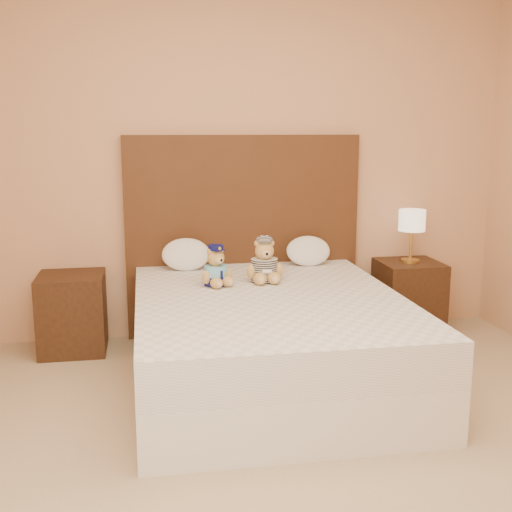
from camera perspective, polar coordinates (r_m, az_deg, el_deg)
The scene contains 11 objects.
ground at distance 3.03m, azimuth 5.85°, elevation -19.62°, with size 4.00×4.50×0.00m, color tan.
room_walls at distance 3.05m, azimuth 4.13°, elevation 16.11°, with size 4.04×4.52×2.72m.
bed at distance 3.97m, azimuth 1.18°, elevation -7.42°, with size 1.60×2.00×0.55m.
headboard at distance 4.82m, azimuth -1.13°, elevation 1.77°, with size 1.75×0.08×1.50m, color #442814.
nightstand_left at distance 4.70m, azimuth -16.00°, elevation -4.89°, with size 0.45×0.45×0.55m, color #3B2112.
nightstand_right at distance 5.07m, azimuth 13.39°, elevation -3.55°, with size 0.45×0.45×0.55m, color #3B2112.
lamp at distance 4.96m, azimuth 13.69°, elevation 2.87°, with size 0.20×0.20×0.40m.
teddy_police at distance 4.13m, azimuth -3.58°, elevation -0.86°, with size 0.23×0.22×0.26m, color tan, non-canonical shape.
teddy_prisoner at distance 4.22m, azimuth 0.75°, elevation -0.39°, with size 0.26×0.25×0.29m, color tan, non-canonical shape.
pillow_left at distance 4.61m, azimuth -6.24°, elevation 0.28°, with size 0.35×0.22×0.24m, color white.
pillow_right at distance 4.76m, azimuth 4.67°, elevation 0.58°, with size 0.33×0.21×0.23m, color white.
Camera 1 is at (-0.74, -2.49, 1.56)m, focal length 45.00 mm.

